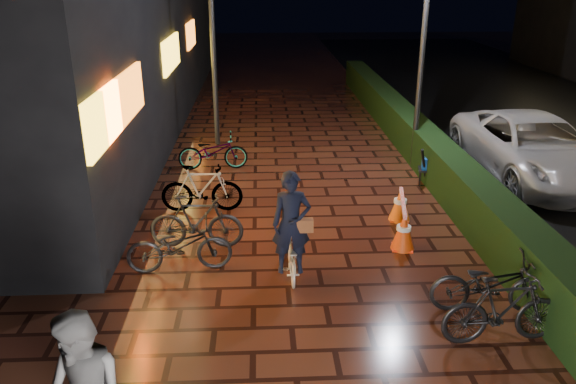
{
  "coord_description": "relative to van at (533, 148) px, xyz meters",
  "views": [
    {
      "loc": [
        -0.95,
        -7.36,
        4.82
      ],
      "look_at": [
        -0.48,
        1.97,
        1.1
      ],
      "focal_mm": 35.0,
      "sensor_mm": 36.0,
      "label": 1
    }
  ],
  "objects": [
    {
      "name": "parked_bikes_hedge",
      "position": [
        -3.34,
        -6.08,
        -0.27
      ],
      "size": [
        1.9,
        1.43,
        1.03
      ],
      "color": "black",
      "rests_on": "ground"
    },
    {
      "name": "traffic_barrier",
      "position": [
        -3.95,
        -3.02,
        -0.42
      ],
      "size": [
        0.68,
        1.71,
        0.7
      ],
      "color": "#D73D0B",
      "rests_on": "ground"
    },
    {
      "name": "cyclist",
      "position": [
        -6.18,
        -4.54,
        -0.07
      ],
      "size": [
        0.68,
        1.31,
        1.86
      ],
      "color": "silver",
      "rests_on": "ground"
    },
    {
      "name": "ground",
      "position": [
        -5.7,
        -5.46,
        -0.76
      ],
      "size": [
        80.0,
        80.0,
        0.0
      ],
      "primitive_type": "plane",
      "color": "#381911",
      "rests_on": "ground"
    },
    {
      "name": "hedge",
      "position": [
        -2.4,
        2.54,
        -0.26
      ],
      "size": [
        0.7,
        20.0,
        1.0
      ],
      "primitive_type": "cube",
      "color": "black",
      "rests_on": "ground"
    },
    {
      "name": "cart_assembly",
      "position": [
        -2.66,
        -0.37,
        -0.28
      ],
      "size": [
        0.61,
        0.52,
        0.95
      ],
      "color": "black",
      "rests_on": "ground"
    },
    {
      "name": "parked_bikes_storefront",
      "position": [
        -7.94,
        -2.05,
        -0.27
      ],
      "size": [
        1.99,
        6.04,
        1.03
      ],
      "color": "black",
      "rests_on": "ground"
    },
    {
      "name": "lamp_post_hedge",
      "position": [
        -2.69,
        0.93,
        2.01
      ],
      "size": [
        0.48,
        0.21,
        5.03
      ],
      "color": "black",
      "rests_on": "ground"
    },
    {
      "name": "van",
      "position": [
        0.0,
        0.0,
        0.0
      ],
      "size": [
        2.67,
        5.51,
        1.51
      ],
      "primitive_type": "imported",
      "rotation": [
        0.0,
        0.0,
        0.03
      ],
      "color": "silver",
      "rests_on": "ground"
    },
    {
      "name": "lamp_post_sf",
      "position": [
        -7.94,
        3.28,
        2.33
      ],
      "size": [
        0.53,
        0.15,
        5.62
      ],
      "color": "black",
      "rests_on": "ground"
    }
  ]
}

